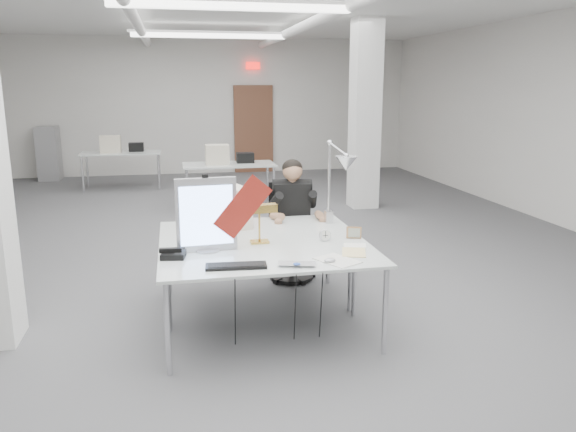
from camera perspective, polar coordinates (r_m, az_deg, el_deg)
The scene contains 23 objects.
room_shell at distance 6.97m, azimuth -5.21°, elevation 9.76°, with size 10.04×14.04×3.24m.
desk_main at distance 4.55m, azimuth -1.69°, elevation -4.21°, with size 1.80×0.90×0.03m, color silver.
desk_second at distance 5.41m, azimuth -3.32°, elevation -1.42°, with size 1.80×0.90×0.03m, color silver.
bg_desk_a at distance 9.92m, azimuth -6.02°, elevation 5.21°, with size 1.60×0.80×0.03m, color silver.
bg_desk_b at distance 12.11m, azimuth -16.58°, elevation 6.17°, with size 1.60×0.80×0.03m, color silver.
filing_cabinet at distance 13.80m, azimuth -23.13°, elevation 5.86°, with size 0.45×0.55×1.20m, color gray.
office_chair at distance 6.12m, azimuth 0.36°, elevation -1.64°, with size 0.53×0.53×1.08m, color black, non-canonical shape.
seated_person at distance 5.99m, azimuth 0.46°, elevation 1.58°, with size 0.47×0.59×0.88m, color black, non-canonical shape.
monitor at distance 4.65m, azimuth -8.29°, elevation 0.11°, with size 0.50×0.05×0.62m, color #A8A7AC.
pennant at distance 4.63m, azimuth -4.60°, elevation 0.93°, with size 0.52×0.01×0.22m, color maroon.
keyboard at distance 4.28m, azimuth -5.29°, elevation -5.08°, with size 0.46×0.15×0.02m, color black.
laptop at distance 4.26m, azimuth 0.89°, elevation -5.11°, with size 0.29×0.19×0.02m, color #ADADB2.
mouse at distance 4.38m, azimuth 4.27°, elevation -4.53°, with size 0.09×0.06×0.04m, color #A4A4A8.
bankers_lamp at distance 4.89m, azimuth -2.93°, elevation -1.00°, with size 0.27×0.11×0.31m, color gold, non-canonical shape.
desk_phone at distance 4.58m, azimuth -11.57°, elevation -3.91°, with size 0.19×0.17×0.05m, color black.
picture_frame_left at distance 4.81m, azimuth -10.02°, elevation -2.69°, with size 0.13×0.01×0.10m, color #9F7C44.
picture_frame_right at distance 5.08m, azimuth 6.70°, elevation -1.68°, with size 0.14×0.01×0.11m, color #B07A4C.
desk_clock at distance 4.98m, azimuth 3.78°, elevation -1.98°, with size 0.11×0.11×0.03m, color silver.
paper_stack_a at distance 4.44m, azimuth 5.02°, elevation -4.51°, with size 0.23×0.33×0.01m, color silver.
paper_stack_b at distance 4.66m, azimuth 6.70°, elevation -3.69°, with size 0.19×0.27×0.01m, color #E2CA87.
paper_stack_c at distance 4.86m, azimuth 6.80°, elevation -2.99°, with size 0.19×0.13×0.01m, color white.
beige_monitor at distance 5.42m, azimuth -6.44°, elevation 0.82°, with size 0.41×0.39×0.39m, color beige.
architect_lamp at distance 5.33m, azimuth 4.92°, elevation 3.43°, with size 0.24×0.70×0.90m, color silver, non-canonical shape.
Camera 1 is at (-0.74, -6.78, 2.10)m, focal length 35.00 mm.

